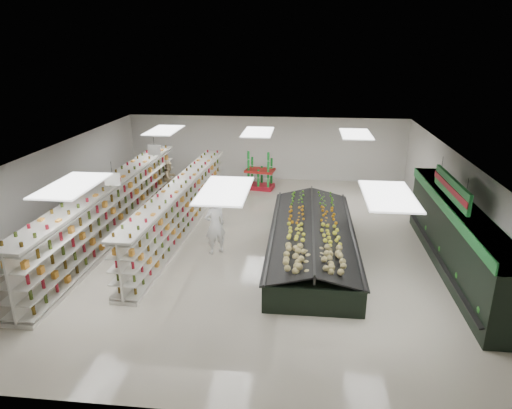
# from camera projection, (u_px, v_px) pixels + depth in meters

# --- Properties ---
(floor) EXTENTS (16.00, 16.00, 0.00)m
(floor) POSITION_uv_depth(u_px,v_px,m) (246.00, 241.00, 16.18)
(floor) COLOR beige
(floor) RESTS_ON ground
(ceiling) EXTENTS (14.00, 16.00, 0.02)m
(ceiling) POSITION_uv_depth(u_px,v_px,m) (245.00, 153.00, 15.11)
(ceiling) COLOR white
(ceiling) RESTS_ON wall_back
(wall_back) EXTENTS (14.00, 0.02, 3.20)m
(wall_back) POSITION_uv_depth(u_px,v_px,m) (266.00, 148.00, 23.15)
(wall_back) COLOR silver
(wall_back) RESTS_ON floor
(wall_front) EXTENTS (14.00, 0.02, 3.20)m
(wall_front) POSITION_uv_depth(u_px,v_px,m) (189.00, 341.00, 8.15)
(wall_front) COLOR silver
(wall_front) RESTS_ON floor
(wall_left) EXTENTS (0.02, 16.00, 3.20)m
(wall_left) POSITION_uv_depth(u_px,v_px,m) (53.00, 192.00, 16.35)
(wall_left) COLOR silver
(wall_left) RESTS_ON floor
(wall_right) EXTENTS (0.02, 16.00, 3.20)m
(wall_right) POSITION_uv_depth(u_px,v_px,m) (457.00, 206.00, 14.94)
(wall_right) COLOR silver
(wall_right) RESTS_ON floor
(produce_wall_case) EXTENTS (0.93, 8.00, 2.20)m
(produce_wall_case) POSITION_uv_depth(u_px,v_px,m) (455.00, 233.00, 13.70)
(produce_wall_case) COLOR black
(produce_wall_case) RESTS_ON floor
(aisle_sign_near) EXTENTS (0.52, 0.06, 0.75)m
(aisle_sign_near) POSITION_uv_depth(u_px,v_px,m) (113.00, 179.00, 13.77)
(aisle_sign_near) COLOR white
(aisle_sign_near) RESTS_ON ceiling
(aisle_sign_far) EXTENTS (0.52, 0.06, 0.75)m
(aisle_sign_far) POSITION_uv_depth(u_px,v_px,m) (154.00, 150.00, 17.52)
(aisle_sign_far) COLOR white
(aisle_sign_far) RESTS_ON ceiling
(hortifruti_banner) EXTENTS (0.12, 3.20, 0.95)m
(hortifruti_banner) POSITION_uv_depth(u_px,v_px,m) (452.00, 188.00, 13.26)
(hortifruti_banner) COLOR #217D36
(hortifruti_banner) RESTS_ON ceiling
(gondola_left) EXTENTS (1.11, 11.85, 2.05)m
(gondola_left) POSITION_uv_depth(u_px,v_px,m) (113.00, 211.00, 16.41)
(gondola_left) COLOR silver
(gondola_left) RESTS_ON floor
(gondola_center) EXTENTS (1.25, 10.68, 1.85)m
(gondola_center) POSITION_uv_depth(u_px,v_px,m) (181.00, 209.00, 16.87)
(gondola_center) COLOR silver
(gondola_center) RESTS_ON floor
(produce_island) EXTENTS (2.82, 7.73, 1.15)m
(produce_island) POSITION_uv_depth(u_px,v_px,m) (312.00, 238.00, 15.16)
(produce_island) COLOR black
(produce_island) RESTS_ON floor
(soda_endcap) EXTENTS (1.47, 1.11, 1.71)m
(soda_endcap) POSITION_uv_depth(u_px,v_px,m) (260.00, 172.00, 21.77)
(soda_endcap) COLOR #AB1323
(soda_endcap) RESTS_ON floor
(shopper_main) EXTENTS (0.86, 0.81, 1.98)m
(shopper_main) POSITION_uv_depth(u_px,v_px,m) (215.00, 225.00, 14.97)
(shopper_main) COLOR silver
(shopper_main) RESTS_ON floor
(shopper_background) EXTENTS (0.72, 0.88, 1.55)m
(shopper_background) POSITION_uv_depth(u_px,v_px,m) (170.00, 178.00, 21.03)
(shopper_background) COLOR tan
(shopper_background) RESTS_ON floor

